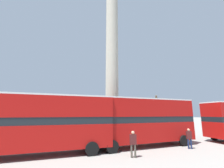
{
  "coord_description": "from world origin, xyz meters",
  "views": [
    {
      "loc": [
        -6.33,
        -19.47,
        3.05
      ],
      "look_at": [
        0.0,
        0.0,
        7.1
      ],
      "focal_mm": 24.0,
      "sensor_mm": 36.0,
      "label": 1
    }
  ],
  "objects_px": {
    "bus_b": "(40,121)",
    "street_lamp": "(84,113)",
    "pedestrian_near_lamp": "(189,137)",
    "pedestrian_by_plinth": "(133,142)",
    "bus_c": "(143,120)",
    "equestrian_statue": "(158,120)",
    "monument_column": "(112,72)"
  },
  "relations": [
    {
      "from": "monument_column",
      "to": "pedestrian_by_plinth",
      "type": "distance_m",
      "value": 12.11
    },
    {
      "from": "pedestrian_near_lamp",
      "to": "pedestrian_by_plinth",
      "type": "bearing_deg",
      "value": 27.58
    },
    {
      "from": "monument_column",
      "to": "bus_c",
      "type": "relative_size",
      "value": 2.49
    },
    {
      "from": "pedestrian_near_lamp",
      "to": "monument_column",
      "type": "bearing_deg",
      "value": -42.32
    },
    {
      "from": "monument_column",
      "to": "equestrian_statue",
      "type": "height_order",
      "value": "monument_column"
    },
    {
      "from": "bus_b",
      "to": "pedestrian_by_plinth",
      "type": "height_order",
      "value": "bus_b"
    },
    {
      "from": "monument_column",
      "to": "bus_b",
      "type": "bearing_deg",
      "value": -140.12
    },
    {
      "from": "monument_column",
      "to": "pedestrian_near_lamp",
      "type": "relative_size",
      "value": 15.43
    },
    {
      "from": "monument_column",
      "to": "street_lamp",
      "type": "relative_size",
      "value": 5.21
    },
    {
      "from": "bus_b",
      "to": "pedestrian_near_lamp",
      "type": "height_order",
      "value": "bus_b"
    },
    {
      "from": "bus_c",
      "to": "pedestrian_by_plinth",
      "type": "bearing_deg",
      "value": -133.74
    },
    {
      "from": "monument_column",
      "to": "equestrian_statue",
      "type": "distance_m",
      "value": 12.93
    },
    {
      "from": "street_lamp",
      "to": "pedestrian_by_plinth",
      "type": "distance_m",
      "value": 7.68
    },
    {
      "from": "equestrian_statue",
      "to": "street_lamp",
      "type": "height_order",
      "value": "equestrian_statue"
    },
    {
      "from": "bus_b",
      "to": "pedestrian_by_plinth",
      "type": "bearing_deg",
      "value": -22.03
    },
    {
      "from": "bus_c",
      "to": "equestrian_statue",
      "type": "height_order",
      "value": "equestrian_statue"
    },
    {
      "from": "bus_b",
      "to": "street_lamp",
      "type": "bearing_deg",
      "value": 47.15
    },
    {
      "from": "equestrian_statue",
      "to": "pedestrian_by_plinth",
      "type": "xyz_separation_m",
      "value": [
        -11.4,
        -13.47,
        -0.79
      ]
    },
    {
      "from": "equestrian_statue",
      "to": "street_lamp",
      "type": "bearing_deg",
      "value": -166.83
    },
    {
      "from": "bus_c",
      "to": "equestrian_statue",
      "type": "xyz_separation_m",
      "value": [
        8.84,
        10.45,
        -0.64
      ]
    },
    {
      "from": "bus_c",
      "to": "pedestrian_by_plinth",
      "type": "height_order",
      "value": "bus_c"
    },
    {
      "from": "bus_b",
      "to": "bus_c",
      "type": "relative_size",
      "value": 1.02
    },
    {
      "from": "bus_b",
      "to": "equestrian_statue",
      "type": "relative_size",
      "value": 1.71
    },
    {
      "from": "bus_b",
      "to": "pedestrian_near_lamp",
      "type": "distance_m",
      "value": 12.68
    },
    {
      "from": "monument_column",
      "to": "street_lamp",
      "type": "xyz_separation_m",
      "value": [
        -4.0,
        -2.27,
        -5.67
      ]
    },
    {
      "from": "street_lamp",
      "to": "equestrian_statue",
      "type": "bearing_deg",
      "value": 25.08
    },
    {
      "from": "pedestrian_by_plinth",
      "to": "bus_c",
      "type": "bearing_deg",
      "value": 66.93
    },
    {
      "from": "equestrian_statue",
      "to": "pedestrian_near_lamp",
      "type": "distance_m",
      "value": 13.75
    },
    {
      "from": "bus_c",
      "to": "pedestrian_by_plinth",
      "type": "distance_m",
      "value": 4.22
    },
    {
      "from": "monument_column",
      "to": "bus_c",
      "type": "bearing_deg",
      "value": -79.26
    },
    {
      "from": "bus_c",
      "to": "street_lamp",
      "type": "xyz_separation_m",
      "value": [
        -5.17,
        3.89,
        0.66
      ]
    },
    {
      "from": "equestrian_statue",
      "to": "pedestrian_by_plinth",
      "type": "distance_m",
      "value": 17.67
    }
  ]
}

